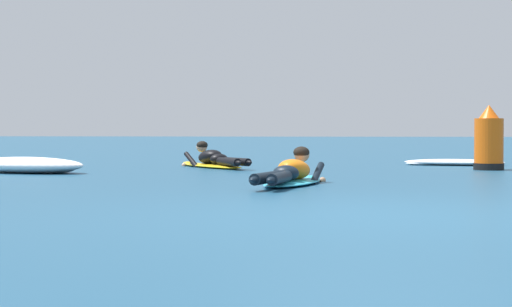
% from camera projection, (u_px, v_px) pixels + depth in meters
% --- Properties ---
extents(ground_plane, '(120.00, 120.00, 0.00)m').
position_uv_depth(ground_plane, '(368.00, 166.00, 17.57)').
color(ground_plane, navy).
extents(surfer_near, '(0.92, 2.51, 0.53)m').
position_uv_depth(surfer_near, '(291.00, 174.00, 11.53)').
color(surfer_near, '#2DB2D1').
rests_on(surfer_near, ground).
extents(surfer_far, '(1.81, 2.40, 0.54)m').
position_uv_depth(surfer_far, '(213.00, 160.00, 16.65)').
color(surfer_far, yellow).
rests_on(surfer_far, ground).
extents(whitewater_front, '(2.05, 0.97, 0.13)m').
position_uv_depth(whitewater_front, '(454.00, 162.00, 17.70)').
color(whitewater_front, white).
rests_on(whitewater_front, ground).
extents(whitewater_mid_right, '(2.36, 1.49, 0.26)m').
position_uv_depth(whitewater_mid_right, '(25.00, 165.00, 14.72)').
color(whitewater_mid_right, white).
rests_on(whitewater_mid_right, ground).
extents(channel_marker_buoy, '(0.53, 0.53, 1.15)m').
position_uv_depth(channel_marker_buoy, '(489.00, 143.00, 15.76)').
color(channel_marker_buoy, '#EA5B0F').
rests_on(channel_marker_buoy, ground).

